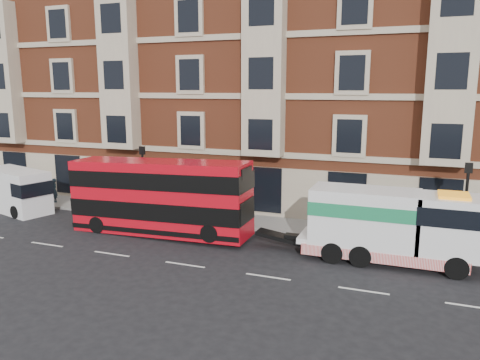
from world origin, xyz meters
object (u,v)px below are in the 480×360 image
tow_truck (390,225)px  box_van (16,191)px  pedestrian (54,190)px  double_decker_bus (160,196)px

tow_truck → box_van: size_ratio=1.43×
tow_truck → box_van: 23.53m
box_van → pedestrian: bearing=82.6°
double_decker_bus → box_van: size_ratio=1.79×
double_decker_bus → box_van: 11.53m
box_van → pedestrian: 2.58m
double_decker_bus → tow_truck: bearing=0.0°
tow_truck → pedestrian: 22.74m
pedestrian → double_decker_bus: bearing=9.3°
tow_truck → box_van: tow_truck is taller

